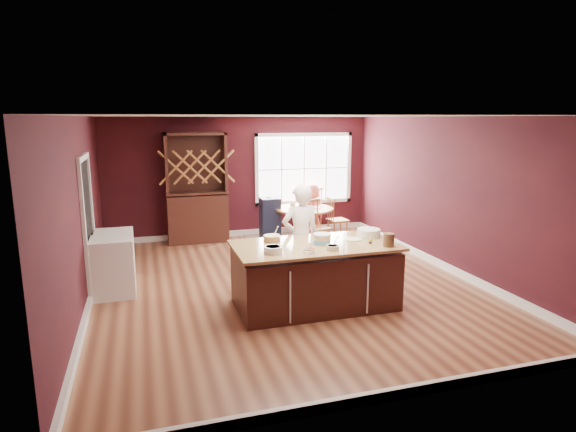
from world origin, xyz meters
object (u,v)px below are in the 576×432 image
at_px(baker, 301,238).
at_px(chair_south, 317,226).
at_px(chair_east, 338,218).
at_px(hutch, 196,188).
at_px(washer, 113,267).
at_px(dining_table, 304,218).
at_px(dryer, 115,257).
at_px(high_chair, 270,219).
at_px(kitchen_island, 315,277).
at_px(layer_cake, 322,239).
at_px(chair_north, 311,210).
at_px(toddler, 267,204).
at_px(seated_woman, 312,210).

height_order(baker, chair_south, baker).
distance_m(baker, chair_east, 3.32).
xyz_separation_m(hutch, washer, (-1.61, -2.94, -0.74)).
relative_size(dining_table, hutch, 0.53).
distance_m(chair_east, dryer, 4.86).
distance_m(baker, dryer, 3.09).
relative_size(dining_table, high_chair, 1.24).
bearing_deg(chair_south, dining_table, 70.96).
relative_size(kitchen_island, layer_cake, 6.57).
relative_size(layer_cake, chair_north, 0.32).
distance_m(chair_east, toddler, 1.61).
relative_size(chair_east, chair_south, 0.91).
distance_m(high_chair, washer, 3.98).
bearing_deg(dining_table, toddler, 154.98).
height_order(chair_north, seated_woman, seated_woman).
distance_m(high_chair, hutch, 1.72).
xyz_separation_m(dining_table, chair_south, (-0.02, -0.85, -0.00)).
bearing_deg(hutch, seated_woman, -6.36).
bearing_deg(seated_woman, washer, 26.53).
distance_m(hutch, dryer, 2.91).
xyz_separation_m(chair_east, high_chair, (-1.48, 0.28, 0.02)).
bearing_deg(chair_south, chair_east, 28.00).
bearing_deg(baker, high_chair, -99.29).
bearing_deg(dryer, chair_east, 18.73).
xyz_separation_m(seated_woman, dryer, (-4.16, -2.02, -0.17)).
xyz_separation_m(toddler, dryer, (-3.08, -1.94, -0.38)).
xyz_separation_m(seated_woman, high_chair, (-1.04, -0.18, -0.10)).
bearing_deg(chair_east, washer, 111.74).
bearing_deg(layer_cake, dryer, 146.49).
bearing_deg(seated_woman, dining_table, 45.55).
bearing_deg(chair_east, chair_north, 20.74).
bearing_deg(dining_table, high_chair, 160.78).
distance_m(layer_cake, hutch, 4.41).
height_order(dining_table, dryer, dryer).
bearing_deg(chair_north, baker, 29.34).
relative_size(baker, toddler, 6.47).
height_order(dining_table, chair_north, chair_north).
bearing_deg(layer_cake, washer, 156.19).
height_order(dining_table, toddler, toddler).
bearing_deg(chair_north, seated_woman, 37.60).
relative_size(chair_north, seated_woman, 0.90).
relative_size(kitchen_island, seated_woman, 1.92).
bearing_deg(toddler, chair_north, 19.22).
distance_m(layer_cake, washer, 3.21).
height_order(layer_cake, chair_south, chair_south).
xyz_separation_m(chair_east, dryer, (-4.60, -1.56, -0.05)).
height_order(baker, dryer, baker).
xyz_separation_m(kitchen_island, layer_cake, (0.11, 0.01, 0.55)).
xyz_separation_m(chair_east, chair_north, (-0.36, 0.79, 0.06)).
bearing_deg(chair_south, dryer, 172.99).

